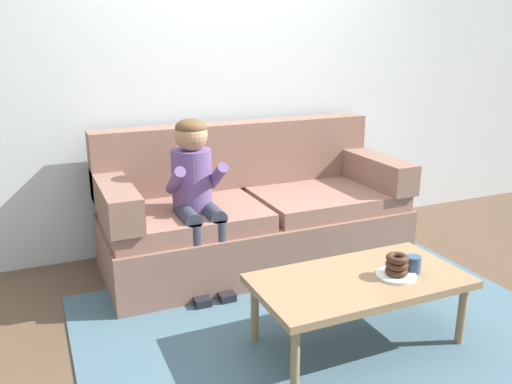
{
  "coord_description": "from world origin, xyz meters",
  "views": [
    {
      "loc": [
        -1.4,
        -2.44,
        1.59
      ],
      "look_at": [
        -0.13,
        0.45,
        0.65
      ],
      "focal_mm": 36.64,
      "sensor_mm": 36.0,
      "label": 1
    }
  ],
  "objects_px": {
    "person_child": "(196,187)",
    "toy_controller": "(379,293)",
    "couch": "(253,215)",
    "coffee_table": "(359,284)",
    "donut": "(396,271)",
    "mug": "(413,264)"
  },
  "relations": [
    {
      "from": "couch",
      "to": "toy_controller",
      "type": "relative_size",
      "value": 9.52
    },
    {
      "from": "coffee_table",
      "to": "mug",
      "type": "relative_size",
      "value": 12.39
    },
    {
      "from": "couch",
      "to": "person_child",
      "type": "bearing_deg",
      "value": -156.66
    },
    {
      "from": "coffee_table",
      "to": "mug",
      "type": "height_order",
      "value": "mug"
    },
    {
      "from": "coffee_table",
      "to": "person_child",
      "type": "xyz_separation_m",
      "value": [
        -0.56,
        1.03,
        0.32
      ]
    },
    {
      "from": "coffee_table",
      "to": "mug",
      "type": "xyz_separation_m",
      "value": [
        0.29,
        -0.06,
        0.08
      ]
    },
    {
      "from": "person_child",
      "to": "mug",
      "type": "distance_m",
      "value": 1.41
    },
    {
      "from": "mug",
      "to": "couch",
      "type": "bearing_deg",
      "value": 105.68
    },
    {
      "from": "couch",
      "to": "person_child",
      "type": "xyz_separation_m",
      "value": [
        -0.49,
        -0.21,
        0.32
      ]
    },
    {
      "from": "coffee_table",
      "to": "person_child",
      "type": "bearing_deg",
      "value": 118.49
    },
    {
      "from": "donut",
      "to": "mug",
      "type": "xyz_separation_m",
      "value": [
        0.11,
        0.01,
        0.01
      ]
    },
    {
      "from": "coffee_table",
      "to": "mug",
      "type": "distance_m",
      "value": 0.31
    },
    {
      "from": "couch",
      "to": "person_child",
      "type": "height_order",
      "value": "person_child"
    },
    {
      "from": "couch",
      "to": "donut",
      "type": "relative_size",
      "value": 17.92
    },
    {
      "from": "couch",
      "to": "mug",
      "type": "height_order",
      "value": "couch"
    },
    {
      "from": "person_child",
      "to": "toy_controller",
      "type": "bearing_deg",
      "value": -33.38
    },
    {
      "from": "toy_controller",
      "to": "donut",
      "type": "bearing_deg",
      "value": -105.14
    },
    {
      "from": "person_child",
      "to": "toy_controller",
      "type": "relative_size",
      "value": 4.87
    },
    {
      "from": "couch",
      "to": "mug",
      "type": "bearing_deg",
      "value": -74.32
    },
    {
      "from": "couch",
      "to": "coffee_table",
      "type": "height_order",
      "value": "couch"
    },
    {
      "from": "mug",
      "to": "toy_controller",
      "type": "distance_m",
      "value": 0.61
    },
    {
      "from": "coffee_table",
      "to": "couch",
      "type": "bearing_deg",
      "value": 93.26
    }
  ]
}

